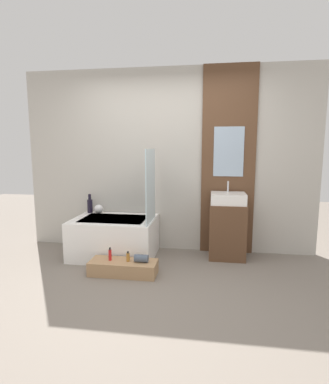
{
  "coord_description": "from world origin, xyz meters",
  "views": [
    {
      "loc": [
        0.6,
        -2.71,
        1.49
      ],
      "look_at": [
        0.1,
        0.68,
        0.98
      ],
      "focal_mm": 28.0,
      "sensor_mm": 36.0,
      "label": 1
    }
  ],
  "objects_px": {
    "bottle_soap_secondary": "(128,257)",
    "wooden_step_bench": "(123,268)",
    "sink": "(228,198)",
    "bathtub": "(115,237)",
    "vase_tall_dark": "(90,205)",
    "bottle_soap_primary": "(110,255)",
    "vase_round_light": "(99,209)"
  },
  "relations": [
    {
      "from": "wooden_step_bench",
      "to": "sink",
      "type": "distance_m",
      "value": 1.63
    },
    {
      "from": "wooden_step_bench",
      "to": "bottle_soap_primary",
      "type": "relative_size",
      "value": 5.1
    },
    {
      "from": "bathtub",
      "to": "bottle_soap_secondary",
      "type": "relative_size",
      "value": 9.24
    },
    {
      "from": "sink",
      "to": "bottle_soap_secondary",
      "type": "distance_m",
      "value": 1.53
    },
    {
      "from": "wooden_step_bench",
      "to": "bottle_soap_secondary",
      "type": "relative_size",
      "value": 6.6
    },
    {
      "from": "vase_tall_dark",
      "to": "bottle_soap_secondary",
      "type": "bearing_deg",
      "value": -47.25
    },
    {
      "from": "bottle_soap_primary",
      "to": "vase_tall_dark",
      "type": "bearing_deg",
      "value": 124.1
    },
    {
      "from": "bathtub",
      "to": "bottle_soap_primary",
      "type": "bearing_deg",
      "value": -77.22
    },
    {
      "from": "vase_tall_dark",
      "to": "bottle_soap_primary",
      "type": "relative_size",
      "value": 1.78
    },
    {
      "from": "bathtub",
      "to": "wooden_step_bench",
      "type": "bearing_deg",
      "value": -63.33
    },
    {
      "from": "bottle_soap_secondary",
      "to": "bottle_soap_primary",
      "type": "bearing_deg",
      "value": 180.0
    },
    {
      "from": "wooden_step_bench",
      "to": "bottle_soap_primary",
      "type": "height_order",
      "value": "bottle_soap_primary"
    },
    {
      "from": "vase_tall_dark",
      "to": "wooden_step_bench",
      "type": "bearing_deg",
      "value": -49.41
    },
    {
      "from": "bottle_soap_primary",
      "to": "bottle_soap_secondary",
      "type": "height_order",
      "value": "bottle_soap_primary"
    },
    {
      "from": "sink",
      "to": "bathtub",
      "type": "bearing_deg",
      "value": -173.55
    },
    {
      "from": "vase_tall_dark",
      "to": "vase_round_light",
      "type": "relative_size",
      "value": 2.15
    },
    {
      "from": "bathtub",
      "to": "bottle_soap_primary",
      "type": "relative_size",
      "value": 7.14
    },
    {
      "from": "wooden_step_bench",
      "to": "bottle_soap_secondary",
      "type": "bearing_deg",
      "value": 0.0
    },
    {
      "from": "sink",
      "to": "vase_tall_dark",
      "type": "bearing_deg",
      "value": 176.14
    },
    {
      "from": "bathtub",
      "to": "vase_round_light",
      "type": "bearing_deg",
      "value": 139.03
    },
    {
      "from": "vase_tall_dark",
      "to": "vase_round_light",
      "type": "xyz_separation_m",
      "value": [
        0.14,
        -0.03,
        -0.05
      ]
    },
    {
      "from": "sink",
      "to": "vase_tall_dark",
      "type": "xyz_separation_m",
      "value": [
        -2.0,
        0.14,
        -0.18
      ]
    },
    {
      "from": "bottle_soap_secondary",
      "to": "wooden_step_bench",
      "type": "bearing_deg",
      "value": 180.0
    },
    {
      "from": "vase_tall_dark",
      "to": "bottle_soap_secondary",
      "type": "distance_m",
      "value": 1.28
    },
    {
      "from": "vase_round_light",
      "to": "bottle_soap_primary",
      "type": "relative_size",
      "value": 0.83
    },
    {
      "from": "bottle_soap_secondary",
      "to": "vase_tall_dark",
      "type": "bearing_deg",
      "value": 132.75
    },
    {
      "from": "vase_tall_dark",
      "to": "bottle_soap_secondary",
      "type": "xyz_separation_m",
      "value": [
        0.82,
        -0.89,
        -0.43
      ]
    },
    {
      "from": "sink",
      "to": "vase_round_light",
      "type": "bearing_deg",
      "value": 176.64
    },
    {
      "from": "vase_tall_dark",
      "to": "bottle_soap_primary",
      "type": "height_order",
      "value": "vase_tall_dark"
    },
    {
      "from": "vase_tall_dark",
      "to": "bottle_soap_primary",
      "type": "xyz_separation_m",
      "value": [
        0.6,
        -0.89,
        -0.41
      ]
    },
    {
      "from": "wooden_step_bench",
      "to": "bottle_soap_secondary",
      "type": "height_order",
      "value": "bottle_soap_secondary"
    },
    {
      "from": "vase_round_light",
      "to": "bottle_soap_primary",
      "type": "xyz_separation_m",
      "value": [
        0.46,
        -0.86,
        -0.36
      ]
    }
  ]
}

